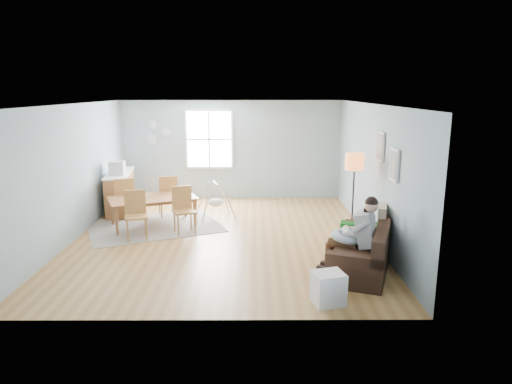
{
  "coord_description": "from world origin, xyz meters",
  "views": [
    {
      "loc": [
        0.64,
        -9.0,
        2.97
      ],
      "look_at": [
        0.67,
        -0.23,
        1.0
      ],
      "focal_mm": 32.0,
      "sensor_mm": 36.0,
      "label": 1
    }
  ],
  "objects_px": {
    "chair_ne": "(168,193)",
    "counter": "(120,192)",
    "floor_lamp": "(354,169)",
    "monitor": "(117,168)",
    "sofa": "(365,252)",
    "toddler": "(363,226)",
    "father": "(356,233)",
    "dining_table": "(154,212)",
    "chair_sw": "(136,211)",
    "baby_swing": "(216,202)",
    "storage_cube": "(328,288)",
    "chair_nw": "(125,196)",
    "chair_se": "(183,206)"
  },
  "relations": [
    {
      "from": "chair_sw",
      "to": "counter",
      "type": "distance_m",
      "value": 2.32
    },
    {
      "from": "chair_se",
      "to": "counter",
      "type": "distance_m",
      "value": 2.52
    },
    {
      "from": "sofa",
      "to": "chair_sw",
      "type": "relative_size",
      "value": 2.22
    },
    {
      "from": "dining_table",
      "to": "monitor",
      "type": "xyz_separation_m",
      "value": [
        -1.04,
        0.98,
        0.82
      ]
    },
    {
      "from": "chair_ne",
      "to": "counter",
      "type": "bearing_deg",
      "value": 159.3
    },
    {
      "from": "father",
      "to": "chair_nw",
      "type": "bearing_deg",
      "value": 145.94
    },
    {
      "from": "sofa",
      "to": "father",
      "type": "height_order",
      "value": "father"
    },
    {
      "from": "dining_table",
      "to": "counter",
      "type": "relative_size",
      "value": 1.02
    },
    {
      "from": "storage_cube",
      "to": "dining_table",
      "type": "bearing_deg",
      "value": 130.86
    },
    {
      "from": "father",
      "to": "dining_table",
      "type": "height_order",
      "value": "father"
    },
    {
      "from": "toddler",
      "to": "chair_se",
      "type": "bearing_deg",
      "value": 151.26
    },
    {
      "from": "father",
      "to": "chair_se",
      "type": "relative_size",
      "value": 1.36
    },
    {
      "from": "chair_sw",
      "to": "baby_swing",
      "type": "xyz_separation_m",
      "value": [
        1.49,
        1.56,
        -0.19
      ]
    },
    {
      "from": "father",
      "to": "toddler",
      "type": "xyz_separation_m",
      "value": [
        0.21,
        0.43,
        -0.02
      ]
    },
    {
      "from": "father",
      "to": "monitor",
      "type": "distance_m",
      "value": 6.17
    },
    {
      "from": "father",
      "to": "baby_swing",
      "type": "xyz_separation_m",
      "value": [
        -2.57,
        3.45,
        -0.33
      ]
    },
    {
      "from": "floor_lamp",
      "to": "counter",
      "type": "height_order",
      "value": "floor_lamp"
    },
    {
      "from": "monitor",
      "to": "baby_swing",
      "type": "xyz_separation_m",
      "value": [
        2.36,
        -0.23,
        -0.77
      ]
    },
    {
      "from": "chair_ne",
      "to": "baby_swing",
      "type": "xyz_separation_m",
      "value": [
        1.14,
        -0.08,
        -0.2
      ]
    },
    {
      "from": "father",
      "to": "dining_table",
      "type": "relative_size",
      "value": 0.72
    },
    {
      "from": "floor_lamp",
      "to": "monitor",
      "type": "bearing_deg",
      "value": 158.56
    },
    {
      "from": "counter",
      "to": "monitor",
      "type": "bearing_deg",
      "value": -80.05
    },
    {
      "from": "toddler",
      "to": "chair_nw",
      "type": "relative_size",
      "value": 0.8
    },
    {
      "from": "floor_lamp",
      "to": "chair_sw",
      "type": "bearing_deg",
      "value": 176.72
    },
    {
      "from": "storage_cube",
      "to": "chair_ne",
      "type": "relative_size",
      "value": 0.5
    },
    {
      "from": "father",
      "to": "baby_swing",
      "type": "bearing_deg",
      "value": 126.72
    },
    {
      "from": "toddler",
      "to": "storage_cube",
      "type": "bearing_deg",
      "value": -118.73
    },
    {
      "from": "dining_table",
      "to": "floor_lamp",
      "type": "bearing_deg",
      "value": -37.55
    },
    {
      "from": "father",
      "to": "floor_lamp",
      "type": "bearing_deg",
      "value": 80.2
    },
    {
      "from": "dining_table",
      "to": "counter",
      "type": "distance_m",
      "value": 1.72
    },
    {
      "from": "floor_lamp",
      "to": "storage_cube",
      "type": "distance_m",
      "value": 3.11
    },
    {
      "from": "chair_sw",
      "to": "monitor",
      "type": "height_order",
      "value": "monitor"
    },
    {
      "from": "floor_lamp",
      "to": "counter",
      "type": "bearing_deg",
      "value": 155.73
    },
    {
      "from": "chair_sw",
      "to": "baby_swing",
      "type": "bearing_deg",
      "value": 46.38
    },
    {
      "from": "father",
      "to": "floor_lamp",
      "type": "distance_m",
      "value": 1.82
    },
    {
      "from": "father",
      "to": "dining_table",
      "type": "distance_m",
      "value": 4.75
    },
    {
      "from": "chair_sw",
      "to": "monitor",
      "type": "relative_size",
      "value": 2.68
    },
    {
      "from": "chair_ne",
      "to": "monitor",
      "type": "bearing_deg",
      "value": 172.88
    },
    {
      "from": "chair_nw",
      "to": "baby_swing",
      "type": "height_order",
      "value": "chair_nw"
    },
    {
      "from": "chair_nw",
      "to": "monitor",
      "type": "height_order",
      "value": "monitor"
    },
    {
      "from": "chair_se",
      "to": "chair_ne",
      "type": "xyz_separation_m",
      "value": [
        -0.55,
        1.25,
        0.01
      ]
    },
    {
      "from": "sofa",
      "to": "counter",
      "type": "bearing_deg",
      "value": 143.97
    },
    {
      "from": "floor_lamp",
      "to": "chair_sw",
      "type": "relative_size",
      "value": 1.8
    },
    {
      "from": "chair_ne",
      "to": "baby_swing",
      "type": "bearing_deg",
      "value": -4.11
    },
    {
      "from": "sofa",
      "to": "toddler",
      "type": "distance_m",
      "value": 0.45
    },
    {
      "from": "father",
      "to": "storage_cube",
      "type": "bearing_deg",
      "value": -119.7
    },
    {
      "from": "storage_cube",
      "to": "baby_swing",
      "type": "distance_m",
      "value": 4.93
    },
    {
      "from": "chair_sw",
      "to": "baby_swing",
      "type": "relative_size",
      "value": 0.96
    },
    {
      "from": "toddler",
      "to": "chair_se",
      "type": "distance_m",
      "value": 3.84
    },
    {
      "from": "storage_cube",
      "to": "father",
      "type": "bearing_deg",
      "value": 60.3
    }
  ]
}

